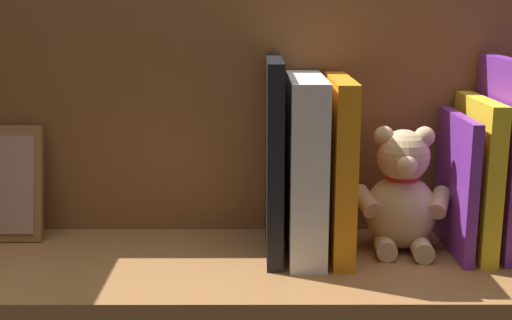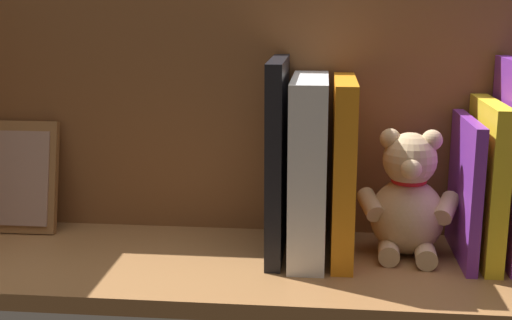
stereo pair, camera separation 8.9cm
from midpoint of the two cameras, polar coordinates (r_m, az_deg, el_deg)
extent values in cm
cube|color=#9E6B3D|center=(93.40, 2.76, -8.82)|extent=(96.36, 29.57, 2.20)
cube|color=brown|center=(100.31, 3.27, 4.43)|extent=(96.36, 1.50, 37.32)
cube|color=purple|center=(96.83, 22.98, -0.15)|extent=(2.08, 15.61, 26.61)
cube|color=yellow|center=(96.41, 21.24, -1.70)|extent=(2.32, 16.06, 21.21)
cube|color=purple|center=(96.02, 19.63, -2.32)|extent=(1.48, 16.00, 18.98)
ellipsoid|color=#D1B284|center=(96.10, 15.15, -4.61)|extent=(10.52, 9.54, 10.53)
sphere|color=#D1B284|center=(94.04, 15.43, 0.02)|extent=(7.24, 7.24, 7.24)
sphere|color=#D1B284|center=(93.83, 17.18, 1.58)|extent=(2.80, 2.80, 2.80)
sphere|color=#D1B284|center=(93.22, 13.88, 1.71)|extent=(2.80, 2.80, 2.80)
sphere|color=beige|center=(91.19, 15.61, -0.74)|extent=(2.80, 2.80, 2.80)
cylinder|color=#D1B284|center=(95.00, 18.29, -3.87)|extent=(4.32, 5.73, 3.89)
cylinder|color=#D1B284|center=(93.89, 12.25, -3.69)|extent=(3.84, 5.66, 3.89)
cylinder|color=#D1B284|center=(93.44, 16.73, -7.74)|extent=(3.03, 4.11, 2.80)
cylinder|color=#D1B284|center=(92.90, 13.81, -7.68)|extent=(3.03, 4.11, 2.80)
torus|color=red|center=(94.71, 15.33, -1.67)|extent=(5.09, 5.09, 0.82)
cube|color=orange|center=(92.28, 10.05, -0.74)|extent=(2.83, 17.07, 23.99)
cube|color=white|center=(91.68, 7.20, -0.67)|extent=(4.76, 17.57, 24.18)
cube|color=black|center=(91.87, 4.58, 0.17)|extent=(2.11, 16.78, 26.50)
cube|color=#9E6B3D|center=(106.65, -17.13, -1.39)|extent=(12.24, 5.43, 16.56)
cube|color=tan|center=(106.01, -17.28, -1.49)|extent=(10.29, 3.94, 13.75)
camera|label=1|loc=(0.04, -87.14, 0.67)|focal=47.79mm
camera|label=2|loc=(0.04, 92.86, -0.67)|focal=47.79mm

